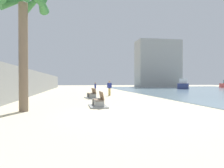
% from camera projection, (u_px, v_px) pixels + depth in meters
% --- Properties ---
extents(ground_plane, '(120.00, 120.00, 0.00)m').
position_uv_depth(ground_plane, '(93.00, 94.00, 28.08)').
color(ground_plane, beige).
extents(seawall, '(0.80, 64.00, 2.93)m').
position_uv_depth(seawall, '(34.00, 83.00, 26.76)').
color(seawall, gray).
rests_on(seawall, ground).
extents(palm_tree, '(2.96, 3.08, 7.11)m').
position_uv_depth(palm_tree, '(23.00, 13.00, 11.29)').
color(palm_tree, '#7A6651').
rests_on(palm_tree, ground).
extents(bench_near, '(1.11, 2.10, 0.98)m').
position_uv_depth(bench_near, '(98.00, 103.00, 13.44)').
color(bench_near, gray).
rests_on(bench_near, ground).
extents(bench_far, '(1.35, 2.22, 0.98)m').
position_uv_depth(bench_far, '(92.00, 96.00, 20.16)').
color(bench_far, gray).
rests_on(bench_far, ground).
extents(person_walking, '(0.26, 0.51, 1.50)m').
position_uv_depth(person_walking, '(95.00, 87.00, 28.20)').
color(person_walking, navy).
rests_on(person_walking, ground).
extents(person_standing, '(0.53, 0.23, 1.72)m').
position_uv_depth(person_standing, '(109.00, 87.00, 24.04)').
color(person_standing, gold).
rests_on(person_standing, ground).
extents(boat_distant, '(4.52, 5.48, 2.17)m').
position_uv_depth(boat_distant, '(183.00, 85.00, 44.99)').
color(boat_distant, navy).
rests_on(boat_distant, water_bay).
extents(harbor_building, '(12.00, 6.00, 13.10)m').
position_uv_depth(harbor_building, '(158.00, 64.00, 59.18)').
color(harbor_building, '#9E9E99').
rests_on(harbor_building, ground).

